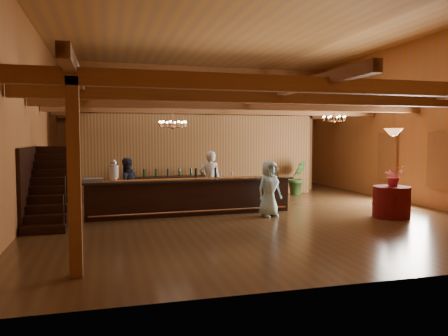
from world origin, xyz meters
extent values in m
plane|color=#4B331A|center=(0.00, 0.00, 0.00)|extent=(14.00, 14.00, 0.00)
plane|color=#A77235|center=(0.00, 0.00, 5.50)|extent=(14.00, 14.00, 0.00)
cube|color=#945C33|center=(0.00, 7.00, 2.75)|extent=(12.00, 0.10, 5.50)
cube|color=#945C33|center=(0.00, -7.00, 2.75)|extent=(12.00, 0.10, 5.50)
cube|color=#945C33|center=(-6.00, 0.00, 2.75)|extent=(0.10, 14.00, 5.50)
cube|color=#945C33|center=(6.00, 0.00, 2.75)|extent=(0.10, 14.00, 5.50)
cube|color=brown|center=(0.00, -5.50, 3.20)|extent=(11.90, 0.20, 0.28)
cube|color=brown|center=(0.00, -3.00, 3.20)|extent=(11.90, 0.20, 0.28)
cube|color=brown|center=(0.00, -0.50, 3.20)|extent=(11.90, 0.20, 0.28)
cube|color=brown|center=(0.00, 2.00, 3.20)|extent=(11.90, 0.20, 0.28)
cube|color=brown|center=(0.00, 4.50, 3.20)|extent=(11.90, 0.20, 0.28)
cube|color=brown|center=(0.00, 6.80, 3.20)|extent=(11.90, 0.20, 0.28)
cube|color=brown|center=(-4.50, 0.00, 3.34)|extent=(0.18, 13.90, 0.22)
cube|color=brown|center=(0.00, 0.00, 3.34)|extent=(0.18, 13.90, 0.22)
cube|color=brown|center=(4.50, 0.00, 3.34)|extent=(0.18, 13.90, 0.22)
cube|color=brown|center=(-4.50, 4.50, 1.60)|extent=(0.20, 0.20, 3.20)
cube|color=brown|center=(4.50, 4.50, 1.60)|extent=(0.20, 0.20, 3.20)
cube|color=brown|center=(-4.50, -5.50, 1.60)|extent=(0.20, 0.20, 3.20)
cube|color=brown|center=(-0.50, 3.50, 1.55)|extent=(9.00, 0.18, 3.10)
cube|color=white|center=(5.95, -1.60, 1.55)|extent=(0.12, 1.05, 1.75)
cube|color=white|center=(5.95, 1.00, 1.55)|extent=(0.12, 1.05, 1.75)
cube|color=black|center=(-5.45, -2.00, 0.10)|extent=(1.00, 0.28, 0.20)
cube|color=black|center=(-5.45, -1.72, 0.30)|extent=(1.00, 0.28, 0.20)
cube|color=black|center=(-5.45, -1.44, 0.50)|extent=(1.00, 0.28, 0.20)
cube|color=black|center=(-5.45, -1.16, 0.70)|extent=(1.00, 0.28, 0.20)
cube|color=black|center=(-5.45, -0.88, 0.90)|extent=(1.00, 0.28, 0.20)
cube|color=black|center=(-5.45, -0.60, 1.10)|extent=(1.00, 0.28, 0.20)
cube|color=black|center=(-5.45, -0.32, 1.30)|extent=(1.00, 0.28, 0.20)
cube|color=black|center=(-5.45, -0.04, 1.50)|extent=(1.00, 0.28, 0.20)
cube|color=black|center=(-5.45, 0.24, 1.70)|extent=(1.00, 0.28, 0.20)
cube|color=black|center=(-5.45, 0.52, 1.90)|extent=(1.00, 0.28, 0.20)
cube|color=black|center=(1.00, 5.50, 0.55)|extent=(1.20, 0.60, 1.10)
cube|color=#A2663F|center=(-2.00, 5.50, 0.50)|extent=(1.00, 0.60, 1.00)
cube|color=black|center=(-1.63, -0.34, 0.50)|extent=(5.97, 0.91, 0.99)
cube|color=black|center=(-1.63, -0.34, 1.02)|extent=(6.27, 1.05, 0.05)
cube|color=maroon|center=(-1.63, -0.34, 1.05)|extent=(5.86, 0.66, 0.01)
cylinder|color=#A66A41|center=(-1.63, -0.73, 0.15)|extent=(5.75, 0.31, 0.05)
cylinder|color=silver|center=(-3.81, -0.38, 1.08)|extent=(0.18, 0.18, 0.08)
cylinder|color=silver|center=(-3.81, -0.38, 1.30)|extent=(0.26, 0.26, 0.36)
sphere|color=silver|center=(-3.81, -0.38, 1.55)|extent=(0.18, 0.18, 0.18)
cube|color=gray|center=(-4.34, -0.51, 1.09)|extent=(0.50, 0.50, 0.10)
cube|color=#A2663F|center=(0.85, -0.27, 1.19)|extent=(0.06, 0.06, 0.30)
cube|color=#A2663F|center=(1.13, -0.27, 1.19)|extent=(0.06, 0.06, 0.30)
cylinder|color=#A2663F|center=(0.99, -0.27, 1.22)|extent=(0.24, 0.24, 0.24)
cylinder|color=black|center=(-1.45, -0.21, 1.19)|extent=(0.07, 0.07, 0.30)
cylinder|color=black|center=(-0.85, -0.18, 1.19)|extent=(0.07, 0.07, 0.30)
cube|color=black|center=(-1.84, 3.04, 0.42)|extent=(2.99, 0.74, 0.83)
cylinder|color=#5E0E05|center=(3.70, -2.33, 0.44)|extent=(1.02, 1.02, 0.88)
cylinder|color=#A66A41|center=(-2.08, 0.07, 2.88)|extent=(0.02, 0.02, 0.65)
sphere|color=#A66A41|center=(-2.08, 0.07, 2.55)|extent=(0.12, 0.12, 0.12)
torus|color=#A66A41|center=(-2.08, 0.07, 2.65)|extent=(0.80, 0.80, 0.04)
cylinder|color=#A66A41|center=(3.76, 1.05, 3.01)|extent=(0.02, 0.02, 0.37)
sphere|color=#A66A41|center=(3.76, 1.05, 2.83)|extent=(0.12, 0.12, 0.12)
torus|color=#A66A41|center=(3.76, 1.05, 2.93)|extent=(0.80, 0.80, 0.04)
cylinder|color=#A66A41|center=(3.70, -2.33, 2.80)|extent=(0.02, 0.02, 0.80)
cone|color=#E08D44|center=(3.70, -2.33, 2.40)|extent=(0.52, 0.52, 0.20)
imported|color=silver|center=(-0.87, 0.46, 0.91)|extent=(0.69, 0.47, 1.83)
imported|color=#202338|center=(-3.45, 0.36, 0.82)|extent=(0.97, 0.87, 1.65)
imported|color=#A8DCE8|center=(0.46, -1.26, 0.79)|extent=(0.89, 0.71, 1.59)
imported|color=#27471C|center=(3.23, 2.90, 0.68)|extent=(0.80, 0.66, 1.36)
imported|color=#AF2239|center=(3.76, -2.31, 1.17)|extent=(0.58, 0.51, 0.58)
imported|color=#A66A41|center=(3.75, -2.20, 1.03)|extent=(0.19, 0.19, 0.29)
camera|label=1|loc=(-4.00, -12.80, 2.25)|focal=35.00mm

